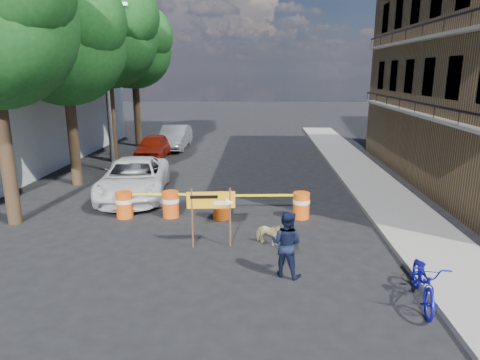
# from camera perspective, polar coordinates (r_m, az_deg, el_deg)

# --- Properties ---
(ground) EXTENTS (120.00, 120.00, 0.00)m
(ground) POSITION_cam_1_polar(r_m,az_deg,el_deg) (12.12, -3.54, -9.47)
(ground) COLOR black
(ground) RESTS_ON ground
(sidewalk_east) EXTENTS (2.40, 40.00, 0.15)m
(sidewalk_east) POSITION_cam_1_polar(r_m,az_deg,el_deg) (18.38, 18.14, -1.58)
(sidewalk_east) COLOR gray
(sidewalk_east) RESTS_ON ground
(tree_mid_a) EXTENTS (5.25, 5.00, 8.68)m
(tree_mid_a) POSITION_cam_1_polar(r_m,az_deg,el_deg) (19.74, -22.23, 16.57)
(tree_mid_a) COLOR #332316
(tree_mid_a) RESTS_ON ground
(tree_mid_b) EXTENTS (5.67, 5.40, 9.62)m
(tree_mid_b) POSITION_cam_1_polar(r_m,az_deg,el_deg) (24.43, -17.36, 18.01)
(tree_mid_b) COLOR #332316
(tree_mid_b) RESTS_ON ground
(tree_far) EXTENTS (5.04, 4.80, 8.84)m
(tree_far) POSITION_cam_1_polar(r_m,az_deg,el_deg) (29.17, -13.91, 16.54)
(tree_far) COLOR #332316
(tree_far) RESTS_ON ground
(streetlamp) EXTENTS (1.25, 0.18, 8.00)m
(streetlamp) POSITION_cam_1_polar(r_m,az_deg,el_deg) (21.75, -17.11, 12.37)
(streetlamp) COLOR gray
(streetlamp) RESTS_ON ground
(barrel_far_left) EXTENTS (0.58, 0.58, 0.90)m
(barrel_far_left) POSITION_cam_1_polar(r_m,az_deg,el_deg) (15.13, -15.16, -3.15)
(barrel_far_left) COLOR #DC480C
(barrel_far_left) RESTS_ON ground
(barrel_mid_left) EXTENTS (0.58, 0.58, 0.90)m
(barrel_mid_left) POSITION_cam_1_polar(r_m,az_deg,el_deg) (14.87, -9.22, -3.13)
(barrel_mid_left) COLOR #DC480C
(barrel_mid_left) RESTS_ON ground
(barrel_mid_right) EXTENTS (0.58, 0.58, 0.90)m
(barrel_mid_right) POSITION_cam_1_polar(r_m,az_deg,el_deg) (14.50, -2.53, -3.41)
(barrel_mid_right) COLOR #DC480C
(barrel_mid_right) RESTS_ON ground
(barrel_far_right) EXTENTS (0.58, 0.58, 0.90)m
(barrel_far_right) POSITION_cam_1_polar(r_m,az_deg,el_deg) (14.69, 8.16, -3.31)
(barrel_far_right) COLOR #DC480C
(barrel_far_right) RESTS_ON ground
(detour_sign) EXTENTS (1.35, 0.27, 1.74)m
(detour_sign) POSITION_cam_1_polar(r_m,az_deg,el_deg) (11.97, -3.10, -3.29)
(detour_sign) COLOR #592D19
(detour_sign) RESTS_ON ground
(pedestrian) EXTENTS (0.99, 0.90, 1.66)m
(pedestrian) POSITION_cam_1_polar(r_m,az_deg,el_deg) (10.52, 6.20, -8.46)
(pedestrian) COLOR black
(pedestrian) RESTS_ON ground
(bicycle) EXTENTS (0.89, 1.19, 2.06)m
(bicycle) POSITION_cam_1_polar(r_m,az_deg,el_deg) (9.99, 23.61, -9.64)
(bicycle) COLOR #1515AB
(bicycle) RESTS_ON ground
(dog) EXTENTS (0.88, 0.66, 0.67)m
(dog) POSITION_cam_1_polar(r_m,az_deg,el_deg) (12.45, 3.73, -7.13)
(dog) COLOR tan
(dog) RESTS_ON ground
(suv_white) EXTENTS (3.17, 5.64, 1.49)m
(suv_white) POSITION_cam_1_polar(r_m,az_deg,el_deg) (17.50, -13.95, 0.21)
(suv_white) COLOR white
(suv_white) RESTS_ON ground
(sedan_red) EXTENTS (1.71, 4.06, 1.37)m
(sedan_red) POSITION_cam_1_polar(r_m,az_deg,el_deg) (25.02, -11.48, 4.37)
(sedan_red) COLOR #9B1E0C
(sedan_red) RESTS_ON ground
(sedan_silver) EXTENTS (1.60, 4.53, 1.49)m
(sedan_silver) POSITION_cam_1_polar(r_m,az_deg,el_deg) (28.02, -8.67, 5.67)
(sedan_silver) COLOR #B4B6BC
(sedan_silver) RESTS_ON ground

